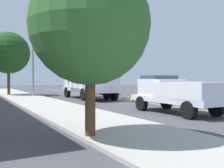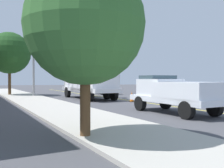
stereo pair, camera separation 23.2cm
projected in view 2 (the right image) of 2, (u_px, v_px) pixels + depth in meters
The scene contains 11 objects.
ground at pixel (121, 99), 23.32m from camera, with size 120.00×120.00×0.00m, color #47474C.
sidewalk_far_side at pixel (39, 102), 19.82m from camera, with size 60.00×3.60×0.12m, color #B2ADA3.
lane_centre_stripe at pixel (121, 99), 23.32m from camera, with size 50.00×0.16×0.01m, color yellow.
utility_bucket_truck at pixel (88, 82), 24.11m from camera, with size 8.54×4.11×6.84m.
service_pickup_truck at pixel (175, 93), 13.74m from camera, with size 5.91×3.19×2.06m.
passing_minivan at pixel (102, 86), 32.04m from camera, with size 5.09×2.83×1.69m.
traffic_cone_mid_front at pixel (132, 97), 20.73m from camera, with size 0.40×0.40×0.85m.
traffic_cone_mid_rear at pixel (89, 92), 28.78m from camera, with size 0.40×0.40×0.86m.
traffic_signal_mast at pixel (38, 38), 24.65m from camera, with size 6.00×1.48×8.23m.
street_tree_left at pixel (85, 25), 7.77m from camera, with size 3.68×3.68×5.34m.
street_tree_right at pixel (9, 53), 28.54m from camera, with size 4.64×4.64×7.09m.
Camera 2 is at (-22.07, 7.51, 1.85)m, focal length 41.03 mm.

